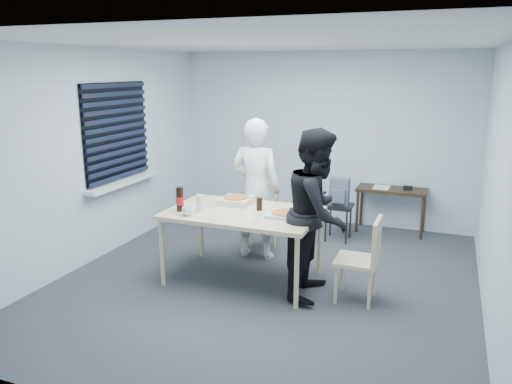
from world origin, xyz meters
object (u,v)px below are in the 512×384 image
at_px(chair_right, 365,254).
at_px(stool, 339,212).
at_px(person_white, 256,189).
at_px(backpack, 339,192).
at_px(dining_table, 243,216).
at_px(mug_a, 188,211).
at_px(mug_b, 252,199).
at_px(side_table, 392,194).
at_px(person_black, 317,213).
at_px(chair_far, 261,211).
at_px(soda_bottle, 180,200).

xyz_separation_m(chair_right, stool, (-0.65, 1.78, -0.11)).
relative_size(person_white, backpack, 4.77).
relative_size(dining_table, mug_a, 13.49).
distance_m(person_white, mug_b, 0.38).
height_order(side_table, mug_b, mug_b).
distance_m(side_table, mug_b, 2.44).
distance_m(stool, mug_b, 1.63).
relative_size(dining_table, side_table, 1.68).
xyz_separation_m(chair_right, person_white, (-1.50, 0.78, 0.37)).
bearing_deg(person_black, side_table, -11.81).
height_order(chair_far, stool, chair_far).
bearing_deg(soda_bottle, stool, 55.12).
relative_size(backpack, soda_bottle, 1.37).
xyz_separation_m(dining_table, person_white, (-0.13, 0.73, 0.14)).
bearing_deg(side_table, dining_table, -120.00).
height_order(dining_table, soda_bottle, soda_bottle).
xyz_separation_m(dining_table, soda_bottle, (-0.65, -0.24, 0.19)).
bearing_deg(backpack, dining_table, -115.49).
bearing_deg(dining_table, chair_right, -2.24).
relative_size(side_table, mug_b, 9.86).
height_order(mug_a, soda_bottle, soda_bottle).
height_order(dining_table, mug_b, mug_b).
bearing_deg(mug_b, stool, 61.17).
relative_size(dining_table, person_black, 0.94).
xyz_separation_m(dining_table, mug_a, (-0.49, -0.36, 0.11)).
bearing_deg(mug_a, side_table, 55.72).
bearing_deg(chair_right, side_table, 90.40).
xyz_separation_m(person_black, mug_b, (-0.89, 0.40, -0.03)).
height_order(dining_table, mug_a, mug_a).
relative_size(person_white, person_black, 1.00).
bearing_deg(soda_bottle, side_table, 52.17).
distance_m(chair_right, side_table, 2.40).
distance_m(backpack, soda_bottle, 2.40).
relative_size(stool, backpack, 1.37).
height_order(stool, mug_b, mug_b).
distance_m(backpack, mug_a, 2.41).
relative_size(stool, mug_a, 4.14).
xyz_separation_m(mug_b, soda_bottle, (-0.62, -0.60, 0.08)).
distance_m(person_black, backpack, 1.77).
xyz_separation_m(chair_right, side_table, (-0.02, 2.40, 0.07)).
height_order(person_black, stool, person_black).
relative_size(mug_b, soda_bottle, 0.37).
xyz_separation_m(stool, mug_a, (-1.21, -2.09, 0.46)).
xyz_separation_m(person_white, stool, (0.84, 1.00, -0.49)).
relative_size(chair_right, mug_a, 7.24).
distance_m(chair_right, person_black, 0.64).
bearing_deg(chair_right, dining_table, 177.76).
xyz_separation_m(chair_right, person_black, (-0.52, 0.02, 0.37)).
bearing_deg(backpack, soda_bottle, -127.82).
bearing_deg(person_white, chair_right, 152.45).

